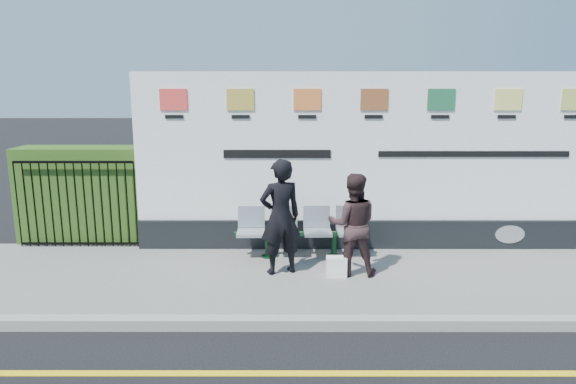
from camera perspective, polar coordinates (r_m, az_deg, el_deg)
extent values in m
plane|color=black|center=(5.67, 9.80, -19.29)|extent=(80.00, 80.00, 0.00)
cube|color=slate|center=(7.87, 6.76, -9.49)|extent=(14.00, 3.00, 0.12)
cube|color=gray|center=(6.51, 8.32, -14.22)|extent=(14.00, 0.18, 0.14)
cube|color=yellow|center=(5.67, 9.80, -19.26)|extent=(14.00, 0.10, 0.01)
cube|color=black|center=(9.11, 8.97, -4.50)|extent=(8.00, 0.30, 0.50)
cube|color=white|center=(8.80, 9.29, 4.91)|extent=(8.00, 0.14, 2.50)
cube|color=#305318|center=(9.98, -21.50, -0.19)|extent=(2.35, 0.70, 1.70)
imported|color=black|center=(7.61, -0.86, -2.78)|extent=(0.74, 0.61, 1.74)
imported|color=#312022|center=(7.66, 7.19, -3.58)|extent=(0.77, 0.62, 1.53)
cube|color=black|center=(8.38, -0.42, -3.55)|extent=(0.31, 0.14, 0.24)
cube|color=white|center=(7.71, 5.40, -8.25)|extent=(0.30, 0.18, 0.30)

